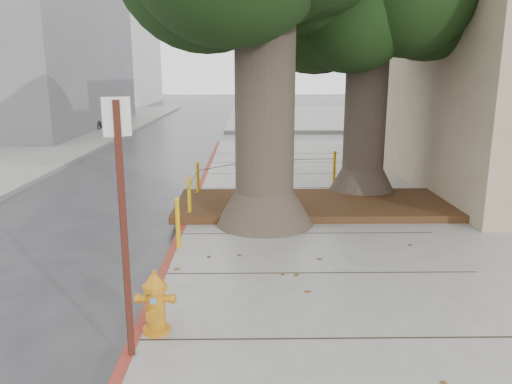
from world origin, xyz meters
The scene contains 12 objects.
ground centered at (0.00, 0.00, 0.00)m, with size 140.00×140.00×0.00m, color #28282B.
sidewalk_far centered at (6.00, 30.00, 0.07)m, with size 16.00×20.00×0.15m, color slate.
curb_red centered at (-2.00, 2.50, 0.07)m, with size 0.14×26.00×0.16m, color maroon.
planter_bed centered at (0.90, 3.90, 0.23)m, with size 6.40×2.60×0.16m, color black.
building_far_white centered at (-17.00, 45.00, 7.50)m, with size 12.00×18.00×15.00m, color silver.
building_side_white centered at (16.00, 26.00, 4.50)m, with size 10.00×10.00×9.00m, color silver.
bollard_ring centered at (-0.87, 4.38, 0.66)m, with size 3.79×5.39×0.95m.
fire_hydrant centered at (-1.76, -1.81, 0.54)m, with size 0.42×0.37×0.80m.
signpost centered at (-1.95, -2.31, 1.76)m, with size 0.27×0.13×2.85m.
car_silver centered at (6.86, 18.79, 0.59)m, with size 1.40×3.47×1.18m, color #9B9B9F.
car_red centered at (12.66, 17.73, 0.57)m, with size 1.20×3.44×1.13m, color maroon.
car_dark centered at (-9.75, 19.70, 0.56)m, with size 1.56×3.83×1.11m, color black.
Camera 1 is at (-0.63, -7.36, 3.24)m, focal length 35.00 mm.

